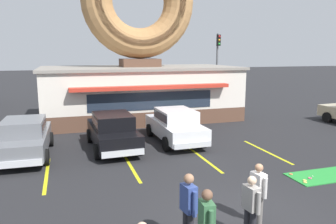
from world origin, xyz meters
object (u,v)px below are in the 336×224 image
object	(u,v)px
car_white	(175,124)
pedestrian_beanie_man	(251,206)
trash_bin	(34,128)
car_grey	(25,136)
traffic_light_pole	(218,59)
golf_ball	(313,176)
pedestrian_hooded_kid	(258,191)
pedestrian_blue_sweater_man	(189,207)
car_black	(113,130)

from	to	relation	value
car_white	pedestrian_beanie_man	bearing A→B (deg)	-97.34
trash_bin	car_grey	bearing A→B (deg)	-91.26
traffic_light_pole	car_white	bearing A→B (deg)	-124.71
golf_ball	pedestrian_hooded_kid	size ratio (longest dim) A/B	0.03
pedestrian_hooded_kid	trash_bin	bearing A→B (deg)	119.53
car_grey	trash_bin	xyz separation A→B (m)	(0.07, 3.18, -0.37)
pedestrian_hooded_kid	pedestrian_beanie_man	distance (m)	0.87
car_grey	pedestrian_beanie_man	bearing A→B (deg)	-55.85
car_grey	pedestrian_blue_sweater_man	size ratio (longest dim) A/B	2.72
pedestrian_hooded_kid	trash_bin	world-z (taller)	pedestrian_hooded_kid
pedestrian_beanie_man	trash_bin	world-z (taller)	pedestrian_beanie_man
pedestrian_blue_sweater_man	traffic_light_pole	bearing A→B (deg)	62.47
car_grey	pedestrian_blue_sweater_man	world-z (taller)	pedestrian_blue_sweater_man
car_grey	traffic_light_pole	size ratio (longest dim) A/B	0.79
car_grey	trash_bin	distance (m)	3.20
car_white	car_black	xyz separation A→B (m)	(-3.02, -0.24, 0.00)
car_grey	trash_bin	bearing A→B (deg)	88.74
pedestrian_hooded_kid	car_grey	bearing A→B (deg)	129.18
car_grey	car_black	bearing A→B (deg)	1.67
trash_bin	traffic_light_pole	bearing A→B (deg)	29.10
golf_ball	pedestrian_blue_sweater_man	world-z (taller)	pedestrian_blue_sweater_man
car_white	traffic_light_pole	distance (m)	13.13
car_grey	trash_bin	size ratio (longest dim) A/B	4.72
car_grey	pedestrian_hooded_kid	bearing A→B (deg)	-50.82
pedestrian_blue_sweater_man	pedestrian_beanie_man	bearing A→B (deg)	-8.32
car_black	pedestrian_hooded_kid	world-z (taller)	car_black
pedestrian_blue_sweater_man	trash_bin	bearing A→B (deg)	109.95
car_white	car_grey	size ratio (longest dim) A/B	1.00
pedestrian_hooded_kid	car_black	bearing A→B (deg)	108.28
pedestrian_blue_sweater_man	pedestrian_beanie_man	size ratio (longest dim) A/B	1.09
pedestrian_beanie_man	traffic_light_pole	size ratio (longest dim) A/B	0.27
car_black	pedestrian_hooded_kid	size ratio (longest dim) A/B	2.96
trash_bin	golf_ball	bearing A→B (deg)	-41.98
pedestrian_blue_sweater_man	pedestrian_hooded_kid	world-z (taller)	pedestrian_blue_sweater_man
car_white	pedestrian_beanie_man	distance (m)	8.58
car_black	car_grey	bearing A→B (deg)	-178.33
golf_ball	pedestrian_beanie_man	distance (m)	5.00
pedestrian_hooded_kid	traffic_light_pole	bearing A→B (deg)	67.03
pedestrian_hooded_kid	golf_ball	bearing A→B (deg)	30.22
pedestrian_blue_sweater_man	pedestrian_hooded_kid	bearing A→B (deg)	12.08
golf_ball	pedestrian_hooded_kid	distance (m)	4.17
car_black	traffic_light_pole	world-z (taller)	traffic_light_pole
golf_ball	car_white	xyz separation A→B (m)	(-3.04, 5.81, 0.82)
car_black	pedestrian_blue_sweater_man	distance (m)	8.07
pedestrian_beanie_man	traffic_light_pole	bearing A→B (deg)	66.21
golf_ball	pedestrian_blue_sweater_man	bearing A→B (deg)	-155.84
pedestrian_beanie_man	pedestrian_blue_sweater_man	bearing A→B (deg)	171.68
pedestrian_beanie_man	traffic_light_pole	world-z (taller)	traffic_light_pole
pedestrian_beanie_man	trash_bin	xyz separation A→B (m)	(-5.46, 11.34, -0.35)
golf_ball	pedestrian_hooded_kid	bearing A→B (deg)	-149.78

